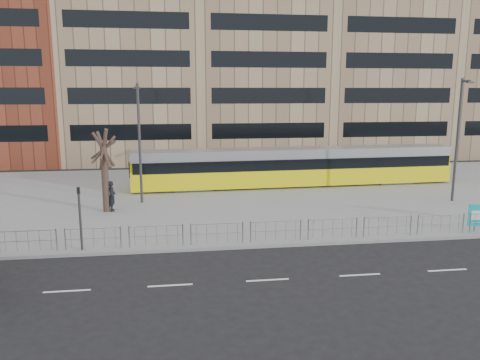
{
  "coord_description": "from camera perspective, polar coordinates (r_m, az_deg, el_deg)",
  "views": [
    {
      "loc": [
        -5.61,
        -21.9,
        7.72
      ],
      "look_at": [
        -1.78,
        6.0,
        2.32
      ],
      "focal_mm": 35.0,
      "sensor_mm": 36.0,
      "label": 1
    }
  ],
  "objects": [
    {
      "name": "pedestrian_barrier",
      "position": [
        24.6,
        10.58,
        -5.23
      ],
      "size": [
        32.07,
        0.07,
        1.1
      ],
      "color": "gray",
      "rests_on": "plaza"
    },
    {
      "name": "bare_tree",
      "position": [
        30.18,
        -16.45,
        6.27
      ],
      "size": [
        4.23,
        4.23,
        7.33
      ],
      "color": "#31221B",
      "rests_on": "plaza"
    },
    {
      "name": "plaza",
      "position": [
        35.2,
        1.55,
        -1.69
      ],
      "size": [
        64.0,
        24.0,
        0.15
      ],
      "primitive_type": "cube",
      "color": "gray",
      "rests_on": "ground"
    },
    {
      "name": "kerb",
      "position": [
        23.91,
        6.24,
        -7.86
      ],
      "size": [
        64.0,
        0.25,
        0.17
      ],
      "primitive_type": "cube",
      "color": "gray",
      "rests_on": "ground"
    },
    {
      "name": "lamp_post_east",
      "position": [
        35.14,
        25.05,
        4.94
      ],
      "size": [
        0.45,
        1.04,
        8.39
      ],
      "color": "#2D2D30",
      "rests_on": "plaza"
    },
    {
      "name": "ground",
      "position": [
        23.89,
        6.27,
        -8.07
      ],
      "size": [
        120.0,
        120.0,
        0.0
      ],
      "primitive_type": "plane",
      "color": "black",
      "rests_on": "ground"
    },
    {
      "name": "building_row",
      "position": [
        56.86,
        -0.56,
        16.1
      ],
      "size": [
        70.4,
        18.4,
        31.2
      ],
      "color": "brown",
      "rests_on": "ground"
    },
    {
      "name": "ad_panel",
      "position": [
        28.54,
        26.77,
        -3.89
      ],
      "size": [
        0.8,
        0.14,
        1.5
      ],
      "rotation": [
        0.0,
        0.0,
        -0.1
      ],
      "color": "#2D2D30",
      "rests_on": "plaza"
    },
    {
      "name": "pedestrian",
      "position": [
        30.8,
        -15.35,
        -1.89
      ],
      "size": [
        0.49,
        0.73,
        1.96
      ],
      "primitive_type": "imported",
      "rotation": [
        0.0,
        0.0,
        1.6
      ],
      "color": "black",
      "rests_on": "plaza"
    },
    {
      "name": "lamp_post_west",
      "position": [
        32.14,
        -12.16,
        4.95
      ],
      "size": [
        0.45,
        1.04,
        8.05
      ],
      "color": "#2D2D30",
      "rests_on": "plaza"
    },
    {
      "name": "traffic_light_west",
      "position": [
        23.55,
        -18.96,
        -3.49
      ],
      "size": [
        0.21,
        0.23,
        3.1
      ],
      "rotation": [
        0.0,
        0.0,
        0.23
      ],
      "color": "#2D2D30",
      "rests_on": "plaza"
    },
    {
      "name": "tram",
      "position": [
        37.85,
        6.77,
        1.6
      ],
      "size": [
        25.93,
        3.4,
        3.05
      ],
      "rotation": [
        0.0,
        0.0,
        0.04
      ],
      "color": "yellow",
      "rests_on": "plaza"
    },
    {
      "name": "road_markings",
      "position": [
        20.58,
        11.77,
        -11.4
      ],
      "size": [
        62.0,
        0.12,
        0.01
      ],
      "primitive_type": "cube",
      "color": "white",
      "rests_on": "ground"
    }
  ]
}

